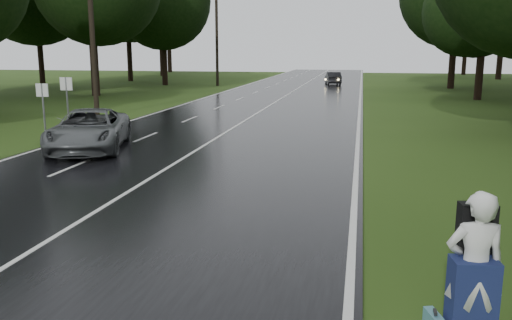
{
  "coord_description": "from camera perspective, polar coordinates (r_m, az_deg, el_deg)",
  "views": [
    {
      "loc": [
        5.86,
        -6.96,
        3.69
      ],
      "look_at": [
        3.46,
        5.25,
        1.1
      ],
      "focal_mm": 37.54,
      "sensor_mm": 36.0,
      "label": 1
    }
  ],
  "objects": [
    {
      "name": "utility_pole_mid",
      "position": [
        31.08,
        -16.56,
        4.46
      ],
      "size": [
        1.8,
        0.28,
        9.04
      ],
      "primitive_type": null,
      "color": "black",
      "rests_on": "ground"
    },
    {
      "name": "hitchhiker",
      "position": [
        7.38,
        22.2,
        -11.12
      ],
      "size": [
        0.79,
        0.73,
        2.01
      ],
      "color": "silver",
      "rests_on": "ground"
    },
    {
      "name": "tree_right_f",
      "position": [
        54.4,
        20.0,
        7.18
      ],
      "size": [
        9.47,
        9.47,
        14.8
      ],
      "primitive_type": null,
      "color": "black",
      "rests_on": "ground"
    },
    {
      "name": "tree_left_e",
      "position": [
        45.05,
        -16.65,
        6.58
      ],
      "size": [
        9.75,
        9.75,
        15.23
      ],
      "primitive_type": null,
      "color": "black",
      "rests_on": "ground"
    },
    {
      "name": "tree_left_f",
      "position": [
        56.91,
        -9.65,
        7.89
      ],
      "size": [
        9.12,
        9.12,
        14.25
      ],
      "primitive_type": null,
      "color": "black",
      "rests_on": "ground"
    },
    {
      "name": "road_sign_a",
      "position": [
        24.37,
        -21.48,
        2.23
      ],
      "size": [
        0.55,
        0.1,
        2.28
      ],
      "primitive_type": null,
      "color": "white",
      "rests_on": "ground"
    },
    {
      "name": "far_car",
      "position": [
        56.95,
        8.2,
        8.62
      ],
      "size": [
        2.0,
        4.08,
        1.29
      ],
      "primitive_type": "imported",
      "rotation": [
        0.0,
        0.0,
        3.31
      ],
      "color": "black",
      "rests_on": "road"
    },
    {
      "name": "grey_car",
      "position": [
        20.59,
        -17.36,
        3.09
      ],
      "size": [
        3.91,
        5.8,
        1.48
      ],
      "primitive_type": "imported",
      "rotation": [
        0.0,
        0.0,
        0.3
      ],
      "color": "#565A5C",
      "rests_on": "road"
    },
    {
      "name": "road_sign_b",
      "position": [
        25.97,
        -19.26,
        2.93
      ],
      "size": [
        0.59,
        0.1,
        2.44
      ],
      "primitive_type": null,
      "color": "white",
      "rests_on": "ground"
    },
    {
      "name": "lane_center",
      "position": [
        27.83,
        -1.16,
        4.24
      ],
      "size": [
        0.12,
        140.0,
        0.01
      ],
      "primitive_type": "cube",
      "color": "silver",
      "rests_on": "road"
    },
    {
      "name": "road",
      "position": [
        27.83,
        -1.16,
        4.18
      ],
      "size": [
        12.0,
        140.0,
        0.04
      ],
      "primitive_type": "cube",
      "color": "black",
      "rests_on": "ground"
    },
    {
      "name": "tree_right_e",
      "position": [
        42.97,
        22.5,
        5.95
      ],
      "size": [
        7.39,
        7.39,
        11.54
      ],
      "primitive_type": null,
      "color": "black",
      "rests_on": "ground"
    },
    {
      "name": "utility_pole_far",
      "position": [
        54.94,
        -4.12,
        7.89
      ],
      "size": [
        1.8,
        0.28,
        11.0
      ],
      "primitive_type": null,
      "color": "black",
      "rests_on": "ground"
    }
  ]
}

